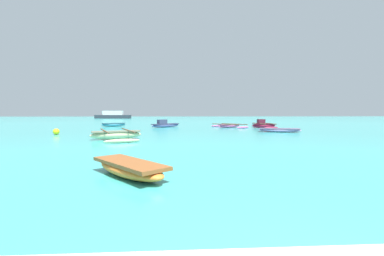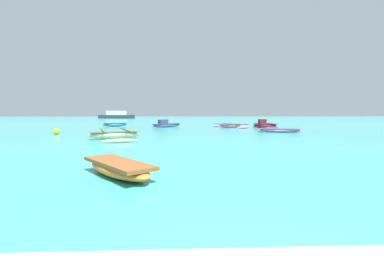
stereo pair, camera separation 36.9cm
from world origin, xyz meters
name	(u,v)px [view 2 (the right image)]	position (x,y,z in m)	size (l,w,h in m)	color
moored_boat_0	(280,130)	(6.94, 17.90, 0.17)	(3.24, 1.81, 0.30)	#B189C2
moored_boat_1	(115,124)	(-7.99, 27.39, 0.22)	(2.65, 1.73, 0.38)	teal
moored_boat_2	(265,125)	(7.72, 23.87, 0.29)	(2.45, 3.73, 0.86)	maroon
moored_boat_3	(230,126)	(4.35, 24.36, 0.18)	(3.54, 4.19, 0.39)	#CF62A4
moored_boat_4	(166,125)	(-2.21, 25.21, 0.29)	(3.05, 3.07, 0.82)	#56578E
moored_boat_5	(118,168)	(-2.06, 4.49, 0.20)	(2.18, 2.41, 0.35)	orange
moored_boat_6	(115,135)	(-4.35, 13.05, 0.25)	(3.09, 4.39, 0.53)	beige
mooring_buoy_0	(57,131)	(-9.17, 16.45, 0.21)	(0.42, 0.42, 0.42)	yellow
distant_ferry	(117,115)	(-19.01, 72.23, 0.88)	(9.82, 2.16, 2.16)	#2D333D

